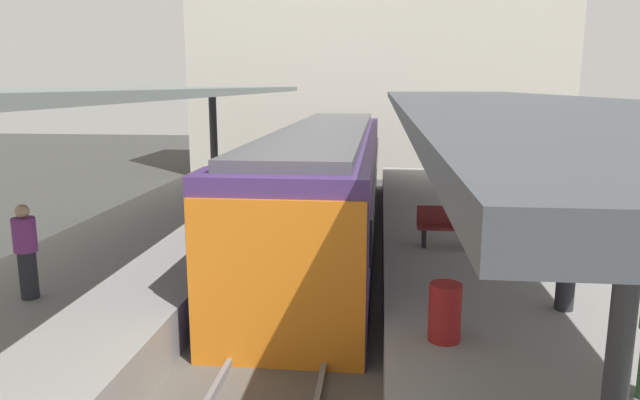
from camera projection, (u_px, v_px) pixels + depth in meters
The scene contains 15 objects.
ground_plane at pixel (299, 320), 11.07m from camera, with size 80.00×80.00×0.00m, color #383835.
platform_left at pixel (106, 288), 11.36m from camera, with size 4.40×28.00×1.00m, color gray.
platform_right at pixel (504, 303), 10.59m from camera, with size 4.40×28.00×1.00m, color gray.
track_ballast at pixel (299, 315), 11.05m from camera, with size 3.20×28.00×0.20m, color #59544C.
rail_near_side at pixel (261, 305), 11.09m from camera, with size 0.08×28.00×0.14m, color slate.
rail_far_side at pixel (336, 308), 10.95m from camera, with size 0.08×28.00×0.14m, color slate.
commuter_train at pixel (326, 183), 16.09m from camera, with size 2.78×15.67×3.10m.
canopy_left at pixel (125, 94), 12.00m from camera, with size 4.18×21.00×3.34m.
canopy_right at pixel (501, 104), 11.26m from camera, with size 4.18×21.00×3.16m.
platform_bench at pixel (450, 225), 12.39m from camera, with size 1.40×0.41×0.86m.
platform_sign at pixel (537, 170), 12.36m from camera, with size 0.90×0.08×2.21m.
litter_bin at pixel (445, 312), 7.82m from camera, with size 0.44×0.44×0.80m, color maroon.
passenger_mid_platform at pixel (26, 250), 9.30m from camera, with size 0.36×0.36×1.56m.
passenger_far_end at pixel (568, 255), 8.81m from camera, with size 0.36×0.36×1.68m.
station_building_backdrop at pixel (377, 63), 29.38m from camera, with size 18.00×6.00×11.00m, color beige.
Camera 1 is at (1.49, -10.31, 4.41)m, focal length 32.58 mm.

